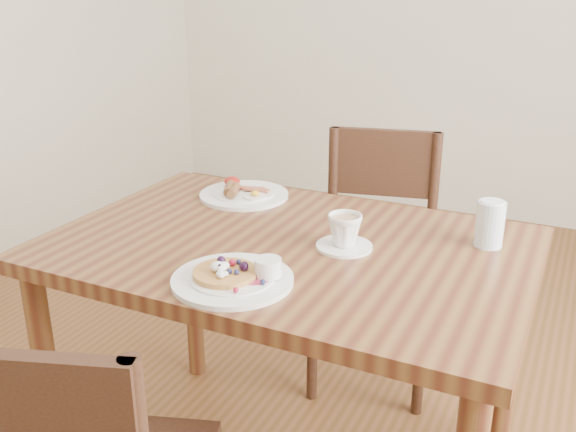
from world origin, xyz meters
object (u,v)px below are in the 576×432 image
(pancake_plate, at_px, (235,277))
(teacup_saucer, at_px, (345,233))
(breakfast_plate, at_px, (243,193))
(dining_table, at_px, (288,277))
(chair_far, at_px, (377,246))
(water_glass, at_px, (490,224))

(pancake_plate, distance_m, teacup_saucer, 0.32)
(breakfast_plate, height_order, teacup_saucer, teacup_saucer)
(dining_table, xyz_separation_m, pancake_plate, (-0.01, -0.26, 0.11))
(pancake_plate, xyz_separation_m, teacup_saucer, (0.15, 0.28, 0.03))
(pancake_plate, relative_size, teacup_saucer, 1.93)
(dining_table, relative_size, teacup_saucer, 8.57)
(breakfast_plate, xyz_separation_m, teacup_saucer, (0.42, -0.23, 0.03))
(dining_table, bearing_deg, pancake_plate, -91.24)
(chair_far, bearing_deg, dining_table, 74.45)
(chair_far, bearing_deg, pancake_plate, 74.92)
(dining_table, bearing_deg, breakfast_plate, 137.13)
(chair_far, xyz_separation_m, teacup_saucer, (0.11, -0.62, 0.30))
(dining_table, bearing_deg, water_glass, 23.00)
(pancake_plate, relative_size, breakfast_plate, 1.00)
(teacup_saucer, relative_size, water_glass, 1.21)
(dining_table, height_order, water_glass, water_glass)
(chair_far, relative_size, breakfast_plate, 3.26)
(breakfast_plate, xyz_separation_m, water_glass, (0.74, -0.06, 0.05))
(pancake_plate, height_order, teacup_saucer, teacup_saucer)
(pancake_plate, distance_m, water_glass, 0.65)
(pancake_plate, bearing_deg, water_glass, 44.20)
(teacup_saucer, bearing_deg, pancake_plate, -117.45)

